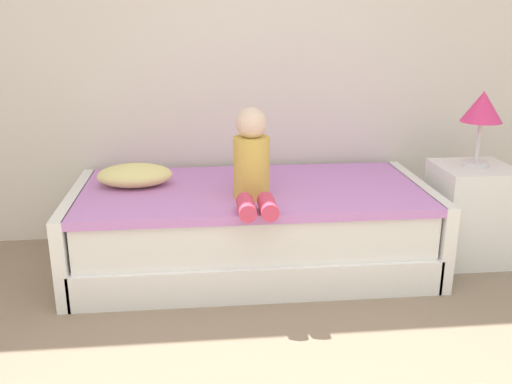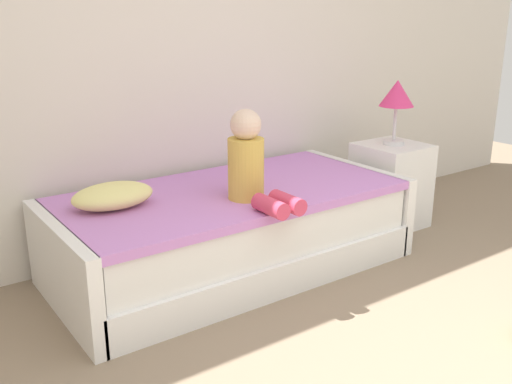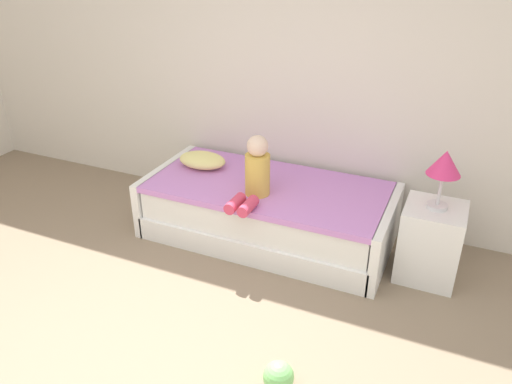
% 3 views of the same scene
% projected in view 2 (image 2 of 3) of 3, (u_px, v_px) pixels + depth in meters
% --- Properties ---
extents(wall_rear, '(7.20, 0.10, 2.90)m').
position_uv_depth(wall_rear, '(165.00, 20.00, 3.52)').
color(wall_rear, silver).
rests_on(wall_rear, ground).
extents(bed, '(2.11, 1.00, 0.50)m').
position_uv_depth(bed, '(232.00, 230.00, 3.46)').
color(bed, white).
rests_on(bed, ground).
extents(nightstand, '(0.44, 0.44, 0.60)m').
position_uv_depth(nightstand, '(390.00, 185.00, 4.16)').
color(nightstand, white).
rests_on(nightstand, ground).
extents(table_lamp, '(0.24, 0.24, 0.45)m').
position_uv_depth(table_lamp, '(397.00, 97.00, 3.97)').
color(table_lamp, silver).
rests_on(table_lamp, nightstand).
extents(child_figure, '(0.20, 0.51, 0.50)m').
position_uv_depth(child_figure, '(251.00, 164.00, 3.13)').
color(child_figure, gold).
rests_on(child_figure, bed).
extents(pillow, '(0.44, 0.30, 0.13)m').
position_uv_depth(pillow, '(113.00, 196.00, 3.06)').
color(pillow, '#F2E58C').
rests_on(pillow, bed).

